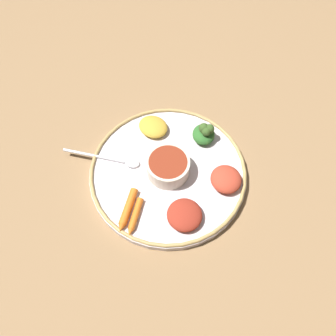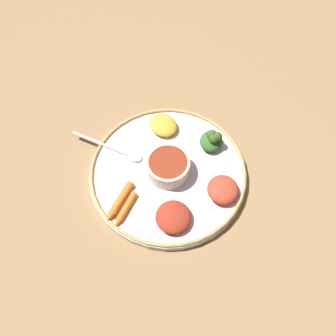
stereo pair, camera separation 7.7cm
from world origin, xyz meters
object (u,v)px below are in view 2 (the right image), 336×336
Objects in this scene: spoon at (118,150)px; greens_pile at (212,140)px; center_bowl at (168,166)px; carrot_outer at (125,209)px; carrot_near_spoon at (120,201)px.

greens_pile is (-0.10, -0.19, 0.02)m from spoon.
greens_pile is at bearing -87.12° from center_bowl.
center_bowl is 0.13m from carrot_outer.
carrot_outer is at bearing 158.81° from spoon.
spoon is 0.22m from greens_pile.
center_bowl is 1.05× the size of carrot_near_spoon.
greens_pile reaches higher than carrot_outer.
center_bowl is at bearing -84.94° from carrot_near_spoon.
greens_pile is 0.25m from carrot_outer.
center_bowl reaches higher than spoon.
carrot_near_spoon is at bearing 93.99° from greens_pile.
greens_pile is at bearing -80.97° from carrot_outer.
carrot_near_spoon is 1.17× the size of carrot_outer.
spoon is at bearing 33.76° from center_bowl.
carrot_near_spoon reaches higher than spoon.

